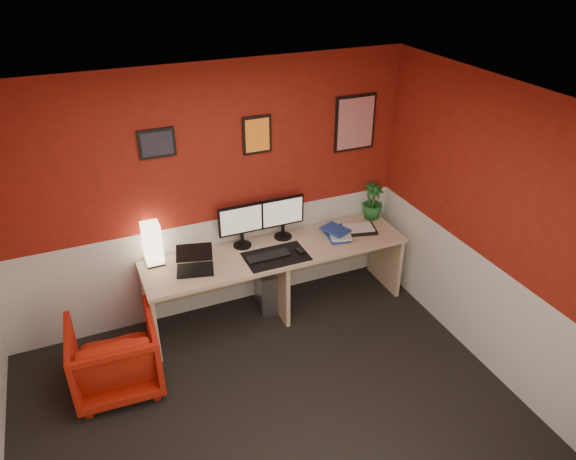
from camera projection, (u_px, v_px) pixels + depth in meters
The scene contains 24 objects.
ground at pixel (278, 428), 4.25m from camera, with size 4.00×3.50×0.01m, color black.
ceiling at pixel (274, 124), 3.02m from camera, with size 4.00×3.50×0.01m, color white.
wall_back at pixel (207, 198), 5.04m from camera, with size 4.00×0.01×2.50m, color maroon.
wall_right at pixel (506, 243), 4.32m from camera, with size 0.01×3.50×2.50m, color maroon.
wainscot_back at pixel (212, 265), 5.40m from camera, with size 4.00×0.01×1.00m, color silver.
wainscot_right at pixel (488, 316), 4.69m from camera, with size 0.01×3.50×1.00m, color silver.
desk at pixel (277, 281), 5.39m from camera, with size 2.60×0.65×0.73m, color tan.
shoji_lamp at pixel (153, 245), 4.91m from camera, with size 0.16×0.16×0.40m, color #FFE5B2.
laptop at pixel (194, 261), 4.84m from camera, with size 0.33×0.23×0.22m, color black.
monitor_left at pixel (241, 220), 5.14m from camera, with size 0.45×0.06×0.58m, color black.
monitor_right at pixel (283, 212), 5.28m from camera, with size 0.45×0.06×0.58m, color black.
desk_mat at pixel (276, 256), 5.10m from camera, with size 0.60×0.38×0.01m, color black.
keyboard at pixel (268, 256), 5.09m from camera, with size 0.42×0.14×0.02m, color black.
mouse at pixel (300, 251), 5.15m from camera, with size 0.06×0.10×0.03m, color black.
book_bottom at pixel (328, 238), 5.39m from camera, with size 0.20×0.27×0.03m, color #214198.
book_middle at pixel (330, 234), 5.40m from camera, with size 0.21×0.29×0.02m, color silver.
book_top at pixel (329, 233), 5.37m from camera, with size 0.20×0.27×0.03m, color #214198.
zen_tray at pixel (358, 229), 5.54m from camera, with size 0.35×0.25×0.03m, color black.
potted_plant at pixel (373, 201), 5.69m from camera, with size 0.22×0.22×0.39m, color #19591E.
pc_tower at pixel (267, 286), 5.56m from camera, with size 0.20×0.45×0.45m, color #99999E.
armchair at pixel (115, 355), 4.51m from camera, with size 0.70×0.72×0.66m, color #AB1907.
art_left at pixel (157, 143), 4.60m from camera, with size 0.32×0.02×0.26m, color black.
art_center at pixel (257, 135), 4.93m from camera, with size 0.28×0.02×0.36m, color orange.
art_right at pixel (355, 123), 5.29m from camera, with size 0.44×0.02×0.56m, color red.
Camera 1 is at (-1.07, -2.72, 3.47)m, focal length 33.45 mm.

